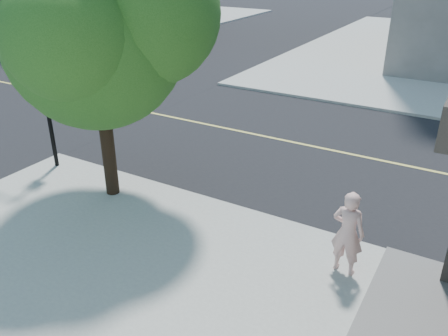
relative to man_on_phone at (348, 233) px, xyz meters
The scene contains 6 objects.
ground 7.95m from the man_on_phone, behind, with size 140.00×140.00×0.00m, color black.
road_ew 9.67m from the man_on_phone, 144.36° to the left, with size 140.00×9.00×0.01m, color black.
sidewalk_nw 38.23m from the man_on_phone, 143.74° to the left, with size 26.00×25.00×0.12m, color #A8A9A0.
man_on_phone is the anchor object (origin of this frame).
street_tree 6.59m from the man_on_phone, behind, with size 4.83×4.39×6.42m.
car_a 24.21m from the man_on_phone, 156.62° to the left, with size 2.29×4.96×1.38m, color silver.
Camera 1 is at (9.43, -8.26, 5.58)m, focal length 37.16 mm.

